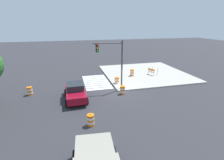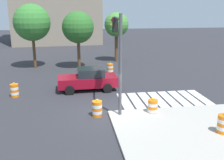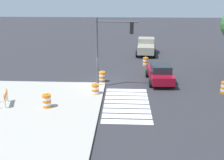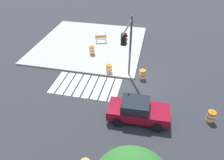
# 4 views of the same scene
# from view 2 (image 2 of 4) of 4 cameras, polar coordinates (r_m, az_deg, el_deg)

# --- Properties ---
(ground_plane) EXTENTS (120.00, 120.00, 0.00)m
(ground_plane) POSITION_cam_2_polar(r_m,az_deg,el_deg) (15.48, -0.90, -7.17)
(ground_plane) COLOR #2D2D33
(crosswalk_stripes) EXTENTS (5.85, 3.20, 0.02)m
(crosswalk_stripes) POSITION_cam_2_polar(r_m,az_deg,el_deg) (18.03, 11.03, -4.08)
(crosswalk_stripes) COLOR silver
(crosswalk_stripes) RESTS_ON ground
(sports_car) EXTENTS (4.35, 2.24, 1.63)m
(sports_car) POSITION_cam_2_polar(r_m,az_deg,el_deg) (19.59, -5.13, 0.19)
(sports_car) COLOR maroon
(sports_car) RESTS_ON ground
(traffic_barrel_near_corner) EXTENTS (0.56, 0.56, 1.02)m
(traffic_barrel_near_corner) POSITION_cam_2_polar(r_m,az_deg,el_deg) (19.25, -20.25, -2.13)
(traffic_barrel_near_corner) COLOR orange
(traffic_barrel_near_corner) RESTS_ON ground
(traffic_barrel_crosswalk_end) EXTENTS (0.56, 0.56, 1.02)m
(traffic_barrel_crosswalk_end) POSITION_cam_2_polar(r_m,az_deg,el_deg) (15.30, 8.73, -5.81)
(traffic_barrel_crosswalk_end) COLOR orange
(traffic_barrel_crosswalk_end) RESTS_ON ground
(traffic_barrel_median_near) EXTENTS (0.56, 0.56, 1.02)m
(traffic_barrel_median_near) POSITION_cam_2_polar(r_m,az_deg,el_deg) (24.45, -0.38, 2.47)
(traffic_barrel_median_near) COLOR orange
(traffic_barrel_median_near) RESTS_ON ground
(traffic_barrel_median_far) EXTENTS (0.56, 0.56, 1.02)m
(traffic_barrel_median_far) POSITION_cam_2_polar(r_m,az_deg,el_deg) (14.93, -3.22, -6.19)
(traffic_barrel_median_far) COLOR orange
(traffic_barrel_median_far) RESTS_ON ground
(traffic_barrel_on_sidewalk) EXTENTS (0.56, 0.56, 1.02)m
(traffic_barrel_on_sidewalk) POSITION_cam_2_polar(r_m,az_deg,el_deg) (13.77, 22.84, -8.71)
(traffic_barrel_on_sidewalk) COLOR orange
(traffic_barrel_on_sidewalk) RESTS_ON sidewalk_corner
(traffic_light_pole) EXTENTS (0.48, 3.29, 5.50)m
(traffic_light_pole) POSITION_cam_2_polar(r_m,az_deg,el_deg) (15.06, 1.26, 7.65)
(traffic_light_pole) COLOR #4C4C51
(traffic_light_pole) RESTS_ON sidewalk_corner
(street_tree_streetside_near) EXTENTS (3.56, 3.56, 6.27)m
(street_tree_streetside_near) POSITION_cam_2_polar(r_m,az_deg,el_deg) (27.36, -16.86, 11.74)
(street_tree_streetside_near) COLOR brown
(street_tree_streetside_near) RESTS_ON ground
(street_tree_streetside_mid) EXTENTS (3.08, 3.08, 5.59)m
(street_tree_streetside_mid) POSITION_cam_2_polar(r_m,az_deg,el_deg) (26.28, -7.34, 11.16)
(street_tree_streetside_mid) COLOR brown
(street_tree_streetside_mid) RESTS_ON ground
(street_tree_streetside_far) EXTENTS (2.65, 2.65, 5.41)m
(street_tree_streetside_far) POSITION_cam_2_polar(r_m,az_deg,el_deg) (29.52, 0.96, 11.74)
(street_tree_streetside_far) COLOR brown
(street_tree_streetside_far) RESTS_ON ground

